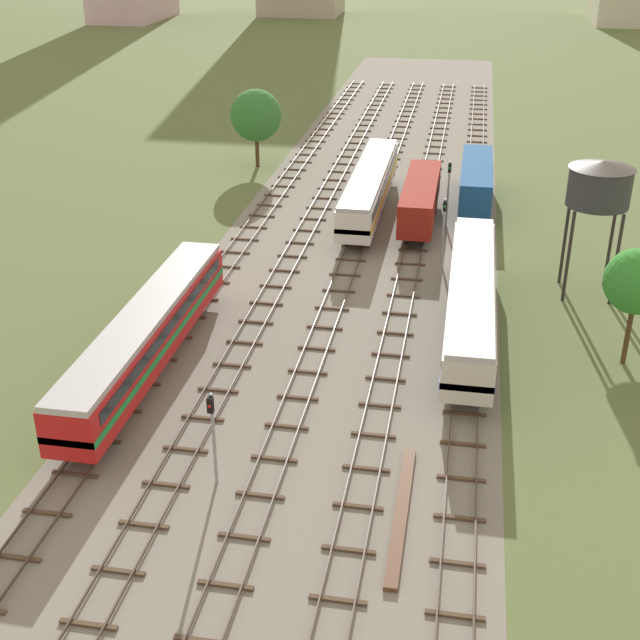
{
  "coord_description": "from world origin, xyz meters",
  "views": [
    {
      "loc": [
        8.49,
        -14.79,
        25.44
      ],
      "look_at": [
        0.0,
        32.73,
        1.5
      ],
      "focal_mm": 47.35,
      "sensor_mm": 36.0,
      "label": 1
    }
  ],
  "objects": [
    {
      "name": "track_centre_left",
      "position": [
        0.0,
        57.0,
        0.14
      ],
      "size": [
        2.4,
        126.0,
        0.29
      ],
      "color": "#47382D",
      "rests_on": "ground"
    },
    {
      "name": "signal_post_nearest",
      "position": [
        7.07,
        55.98,
        3.63
      ],
      "size": [
        0.28,
        0.47,
        5.76
      ],
      "color": "gray",
      "rests_on": "ground"
    },
    {
      "name": "ground_plane",
      "position": [
        0.0,
        56.0,
        0.0
      ],
      "size": [
        480.0,
        480.0,
        0.0
      ],
      "primitive_type": "plane",
      "color": "#5B6B3D"
    },
    {
      "name": "track_far_left",
      "position": [
        -9.42,
        57.0,
        0.14
      ],
      "size": [
        2.4,
        126.0,
        0.29
      ],
      "color": "#47382D",
      "rests_on": "ground"
    },
    {
      "name": "passenger_coach_centre_left_midfar",
      "position": [
        0.0,
        58.11,
        2.61
      ],
      "size": [
        2.96,
        22.0,
        3.8
      ],
      "color": "white",
      "rests_on": "ground"
    },
    {
      "name": "passenger_coach_centre_right_near",
      "position": [
        9.42,
        35.65,
        2.61
      ],
      "size": [
        2.96,
        22.0,
        3.8
      ],
      "color": "beige",
      "rests_on": "ground"
    },
    {
      "name": "lineside_tree_0",
      "position": [
        18.89,
        33.13,
        5.47
      ],
      "size": [
        3.95,
        3.95,
        7.47
      ],
      "color": "#4C331E",
      "rests_on": "ground"
    },
    {
      "name": "freight_boxcar_centre_mid",
      "position": [
        4.72,
        55.86,
        2.45
      ],
      "size": [
        2.87,
        14.0,
        3.6
      ],
      "color": "maroon",
      "rests_on": "ground"
    },
    {
      "name": "freight_boxcar_centre_right_far",
      "position": [
        9.43,
        62.29,
        2.45
      ],
      "size": [
        2.87,
        14.0,
        3.6
      ],
      "color": "#194C8C",
      "rests_on": "ground"
    },
    {
      "name": "lineside_tree_1",
      "position": [
        -13.66,
        71.08,
        5.49
      ],
      "size": [
        5.38,
        5.38,
        8.19
      ],
      "color": "#4C331E",
      "rests_on": "ground"
    },
    {
      "name": "water_tower",
      "position": [
        17.55,
        43.48,
        8.12
      ],
      "size": [
        4.5,
        4.5,
        9.81
      ],
      "color": "#2D2826",
      "rests_on": "ground"
    },
    {
      "name": "signal_post_mid",
      "position": [
        -2.36,
        17.12,
        3.24
      ],
      "size": [
        0.28,
        0.47,
        5.08
      ],
      "color": "gray",
      "rests_on": "ground"
    },
    {
      "name": "track_left",
      "position": [
        -4.71,
        57.0,
        0.14
      ],
      "size": [
        2.4,
        126.0,
        0.29
      ],
      "color": "#47382D",
      "rests_on": "ground"
    },
    {
      "name": "spare_rail_bundle",
      "position": [
        6.75,
        16.37,
        0.12
      ],
      "size": [
        0.6,
        10.0,
        0.24
      ],
      "primitive_type": "cube",
      "color": "brown",
      "rests_on": "ground"
    },
    {
      "name": "track_centre",
      "position": [
        4.71,
        57.0,
        0.14
      ],
      "size": [
        2.4,
        126.0,
        0.29
      ],
      "color": "#47382D",
      "rests_on": "ground"
    },
    {
      "name": "signal_post_near",
      "position": [
        7.07,
        47.49,
        3.31
      ],
      "size": [
        0.28,
        0.47,
        5.2
      ],
      "color": "gray",
      "rests_on": "ground"
    },
    {
      "name": "passenger_coach_far_left_nearest",
      "position": [
        -9.42,
        27.1,
        2.61
      ],
      "size": [
        2.96,
        22.0,
        3.8
      ],
      "color": "red",
      "rests_on": "ground"
    },
    {
      "name": "track_centre_right",
      "position": [
        9.42,
        57.0,
        0.14
      ],
      "size": [
        2.4,
        126.0,
        0.29
      ],
      "color": "#47382D",
      "rests_on": "ground"
    },
    {
      "name": "ballast_bed",
      "position": [
        0.0,
        56.0,
        0.0
      ],
      "size": [
        22.84,
        176.0,
        0.01
      ],
      "primitive_type": "cube",
      "color": "gray",
      "rests_on": "ground"
    }
  ]
}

